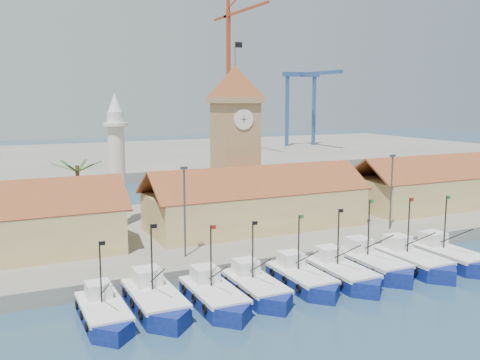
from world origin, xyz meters
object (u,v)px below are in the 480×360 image
boat_4 (303,280)px  clock_tower (235,138)px  minaret (117,159)px  boat_0 (104,315)px

boat_4 → clock_tower: (3.95, 23.14, 11.24)m
clock_tower → boat_4: bearing=-99.7°
boat_4 → minaret: 28.91m
boat_4 → boat_0: bearing=-179.4°
minaret → clock_tower: bearing=-7.6°
boat_4 → clock_tower: size_ratio=0.41×
minaret → boat_0: bearing=-105.2°
clock_tower → minaret: (-15.00, 2.00, -2.23)m
boat_0 → boat_4: size_ratio=0.95×
clock_tower → minaret: 15.30m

